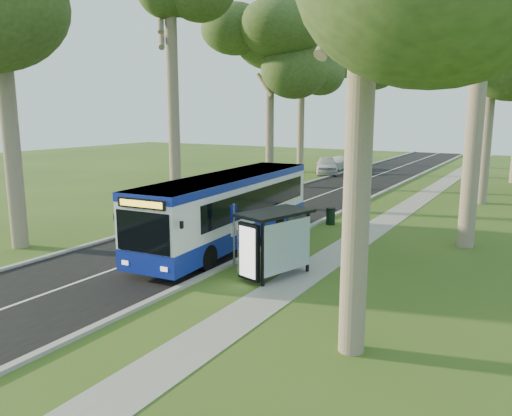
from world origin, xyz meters
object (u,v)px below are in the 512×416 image
Objects in this scene: bus at (229,209)px; bus_stop_sign at (234,228)px; litter_bin at (331,216)px; car_white at (327,165)px; bus_shelter at (273,233)px; car_silver at (340,163)px.

bus reaches higher than bus_stop_sign.
car_white is (-8.76, 20.73, 0.40)m from litter_bin.
bus_shelter is at bearing -42.34° from bus.
bus is 4.83× the size of bus_stop_sign.
bus_stop_sign is at bearing -67.58° from car_silver.
bus is 2.41× the size of car_white.
bus_stop_sign reaches higher than car_silver.
bus is 6.76m from litter_bin.
bus is at bearing 131.84° from bus_stop_sign.
car_silver is (-8.88, 24.76, 0.24)m from litter_bin.
bus is at bearing 157.57° from bus_shelter.
car_white is 1.20× the size of car_silver.
bus is 27.73m from car_white.
bus_stop_sign is at bearing -57.40° from bus.
bus_stop_sign is at bearing -176.22° from bus_shelter.
bus is 31.69m from car_silver.
litter_bin is at bearing 65.62° from bus.
litter_bin is (-1.57, 9.34, -1.23)m from bus_shelter.
bus is 3.34m from bus_stop_sign.
car_silver is (-8.53, 33.68, -0.87)m from bus_stop_sign.
bus_shelter reaches higher than car_silver.
car_silver is (-6.54, 30.99, -0.95)m from bus.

